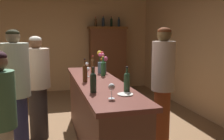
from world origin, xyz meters
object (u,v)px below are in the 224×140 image
Objects in this scene: cheese_plate at (125,94)px; display_bottle_left at (96,22)px; bar_counter at (98,114)px; wine_glass_mid at (87,70)px; wine_glass_front at (111,88)px; patron_by_cabinet at (0,120)px; flower_arrangement at (102,64)px; wine_glass_rear at (87,64)px; wine_bottle_syrah at (85,72)px; wine_bottle_riesling at (92,65)px; patron_redhead at (37,84)px; wine_bottle_pinot at (126,81)px; patron_in_grey at (16,92)px; display_bottle_center at (111,22)px; bartender at (162,84)px; wine_bottle_chardonnay at (93,82)px; display_bottle_midright at (119,22)px; display_cabinet at (107,58)px; display_bottle_midleft at (103,22)px; wine_bottle_merlot at (103,68)px.

cheese_plate is 0.65× the size of display_bottle_left.
wine_glass_mid is (-0.09, 0.35, 0.60)m from bar_counter.
wine_glass_front is (-0.06, -0.98, 0.61)m from bar_counter.
patron_by_cabinet is (-1.05, -1.24, -0.26)m from wine_glass_mid.
flower_arrangement is 2.06m from patron_by_cabinet.
bar_counter is at bearing -90.68° from wine_glass_rear.
wine_bottle_syrah is 0.94m from wine_glass_front.
patron_redhead is (-0.91, -0.20, -0.25)m from wine_bottle_riesling.
wine_bottle_pinot is at bearing -47.06° from patron_by_cabinet.
wine_bottle_pinot is 1.40m from patron_in_grey.
display_bottle_left reaches higher than flower_arrangement.
display_bottle_center reaches higher than cheese_plate.
wine_bottle_chardonnay is at bearing 26.93° from bartender.
display_bottle_midright is (1.44, 3.19, 0.86)m from wine_glass_mid.
display_cabinet is at bearing 9.89° from patron_by_cabinet.
display_bottle_midleft is 0.24m from display_bottle_center.
wine_bottle_syrah is 0.85m from wine_bottle_riesling.
wine_bottle_chardonnay is 0.78× the size of flower_arrangement.
wine_glass_rear reaches higher than cheese_plate.
wine_bottle_merlot is 3.43m from display_bottle_center.
wine_bottle_merlot is 3.37m from display_bottle_midleft.
patron_redhead is at bearing 117.84° from wine_bottle_chardonnay.
patron_in_grey is 1.92m from bartender.
bartender is (0.66, 0.41, -0.15)m from wine_bottle_pinot.
wine_bottle_merlot is 1.82m from patron_by_cabinet.
wine_bottle_syrah is 1.05× the size of display_bottle_midleft.
bartender reaches higher than cheese_plate.
wine_bottle_riesling is at bearing 79.74° from wine_bottle_chardonnay.
display_bottle_midleft reaches higher than wine_glass_front.
wine_glass_rear is 0.46× the size of display_bottle_center.
wine_bottle_merlot is 1.05m from patron_redhead.
wine_bottle_riesling is at bearing 72.32° from wine_bottle_syrah.
patron_in_grey is at bearing -118.01° from display_bottle_midleft.
patron_in_grey reaches higher than wine_bottle_chardonnay.
patron_in_grey is at bearing -123.31° from display_bottle_midright.
patron_in_grey is at bearing -120.81° from display_bottle_center.
display_bottle_left reaches higher than wine_bottle_merlot.
wine_glass_rear is 0.77× the size of cheese_plate.
patron_by_cabinet is (-2.49, -4.44, -1.13)m from display_bottle_midright.
patron_in_grey is (-1.74, -3.69, -1.03)m from display_bottle_left.
display_bottle_center reaches higher than display_bottle_left.
wine_glass_rear is 2.94m from display_bottle_midright.
bartender is at bearing -15.59° from patron_in_grey.
bartender reaches higher than wine_glass_rear.
wine_glass_front reaches higher than wine_glass_mid.
patron_by_cabinet is (-1.34, -1.53, -0.31)m from flower_arrangement.
wine_bottle_pinot is 0.94× the size of wine_bottle_merlot.
cheese_plate is at bearing -99.88° from display_bottle_midleft.
wine_glass_front is 1.08× the size of wine_glass_mid.
flower_arrangement reaches higher than wine_glass_rear.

